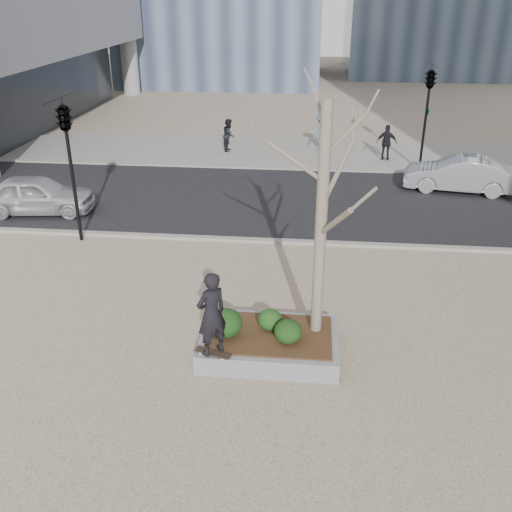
# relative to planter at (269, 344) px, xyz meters

# --- Properties ---
(ground) EXTENTS (120.00, 120.00, 0.00)m
(ground) POSITION_rel_planter_xyz_m (-1.00, 0.00, -0.23)
(ground) COLOR tan
(ground) RESTS_ON ground
(street) EXTENTS (60.00, 8.00, 0.02)m
(street) POSITION_rel_planter_xyz_m (-1.00, 10.00, -0.21)
(street) COLOR black
(street) RESTS_ON ground
(far_sidewalk) EXTENTS (60.00, 6.00, 0.02)m
(far_sidewalk) POSITION_rel_planter_xyz_m (-1.00, 17.00, -0.21)
(far_sidewalk) COLOR gray
(far_sidewalk) RESTS_ON ground
(planter) EXTENTS (3.00, 2.00, 0.45)m
(planter) POSITION_rel_planter_xyz_m (0.00, 0.00, 0.00)
(planter) COLOR gray
(planter) RESTS_ON ground
(planter_mulch) EXTENTS (2.70, 1.70, 0.04)m
(planter_mulch) POSITION_rel_planter_xyz_m (0.00, 0.00, 0.25)
(planter_mulch) COLOR #382314
(planter_mulch) RESTS_ON planter
(sycamore_tree) EXTENTS (2.80, 2.80, 6.60)m
(sycamore_tree) POSITION_rel_planter_xyz_m (1.00, 0.30, 3.56)
(sycamore_tree) COLOR gray
(sycamore_tree) RESTS_ON planter_mulch
(shrub_left) EXTENTS (0.73, 0.73, 0.62)m
(shrub_left) POSITION_rel_planter_xyz_m (-0.94, -0.16, 0.58)
(shrub_left) COLOR #123811
(shrub_left) RESTS_ON planter_mulch
(shrub_middle) EXTENTS (0.54, 0.54, 0.46)m
(shrub_middle) POSITION_rel_planter_xyz_m (-0.01, 0.20, 0.49)
(shrub_middle) COLOR #1D3E14
(shrub_middle) RESTS_ON planter_mulch
(shrub_right) EXTENTS (0.60, 0.60, 0.51)m
(shrub_right) POSITION_rel_planter_xyz_m (0.41, -0.28, 0.52)
(shrub_right) COLOR black
(shrub_right) RESTS_ON planter_mulch
(skateboard) EXTENTS (0.80, 0.43, 0.08)m
(skateboard) POSITION_rel_planter_xyz_m (-1.10, -0.87, 0.26)
(skateboard) COLOR black
(skateboard) RESTS_ON planter
(skateboarder) EXTENTS (0.79, 0.78, 1.83)m
(skateboarder) POSITION_rel_planter_xyz_m (-1.10, -0.87, 1.22)
(skateboarder) COLOR black
(skateboarder) RESTS_ON skateboard
(police_car) EXTENTS (4.13, 2.05, 1.35)m
(police_car) POSITION_rel_planter_xyz_m (-8.89, 7.75, 0.47)
(police_car) COLOR #BAB9BD
(police_car) RESTS_ON street
(car_silver) EXTENTS (4.33, 2.07, 1.37)m
(car_silver) POSITION_rel_planter_xyz_m (6.51, 11.75, 0.48)
(car_silver) COLOR #A7AAB0
(car_silver) RESTS_ON street
(pedestrian_a) EXTENTS (0.61, 0.77, 1.56)m
(pedestrian_a) POSITION_rel_planter_xyz_m (-3.34, 16.90, 0.58)
(pedestrian_a) COLOR black
(pedestrian_a) RESTS_ON far_sidewalk
(pedestrian_b) EXTENTS (1.27, 1.28, 1.77)m
(pedestrian_b) POSITION_rel_planter_xyz_m (1.16, 17.50, 0.69)
(pedestrian_b) COLOR #476680
(pedestrian_b) RESTS_ON far_sidewalk
(pedestrian_c) EXTENTS (1.03, 0.62, 1.63)m
(pedestrian_c) POSITION_rel_planter_xyz_m (4.15, 16.00, 0.62)
(pedestrian_c) COLOR black
(pedestrian_c) RESTS_ON far_sidewalk
(traffic_light_near) EXTENTS (0.60, 2.48, 4.50)m
(traffic_light_near) POSITION_rel_planter_xyz_m (-6.50, 5.60, 2.02)
(traffic_light_near) COLOR black
(traffic_light_near) RESTS_ON ground
(traffic_light_far) EXTENTS (0.60, 2.48, 4.50)m
(traffic_light_far) POSITION_rel_planter_xyz_m (5.50, 14.60, 2.02)
(traffic_light_far) COLOR black
(traffic_light_far) RESTS_ON ground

